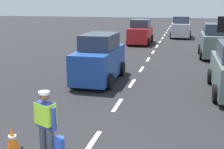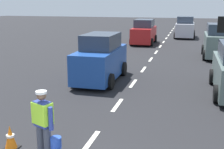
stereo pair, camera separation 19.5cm
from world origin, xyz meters
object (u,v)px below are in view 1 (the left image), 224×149
at_px(car_oncoming_second, 140,32).
at_px(car_outgoing_far, 181,28).
at_px(car_parked_far, 215,42).
at_px(road_worker, 47,122).
at_px(car_oncoming_lead, 99,59).
at_px(traffic_cone_far, 12,138).

relative_size(car_oncoming_second, car_outgoing_far, 0.99).
bearing_deg(car_outgoing_far, car_parked_far, -77.85).
relative_size(car_oncoming_second, car_parked_far, 1.08).
bearing_deg(car_parked_far, road_worker, -108.55).
height_order(car_oncoming_lead, car_outgoing_far, car_outgoing_far).
height_order(road_worker, traffic_cone_far, road_worker).
relative_size(road_worker, car_parked_far, 0.43).
relative_size(traffic_cone_far, car_parked_far, 0.16).
height_order(car_parked_far, car_oncoming_lead, car_parked_far).
relative_size(traffic_cone_far, car_oncoming_lead, 0.15).
bearing_deg(car_oncoming_second, traffic_cone_far, -90.54).
xyz_separation_m(car_oncoming_second, car_oncoming_lead, (0.03, -13.18, 0.02)).
bearing_deg(car_parked_far, traffic_cone_far, -112.38).
height_order(traffic_cone_far, car_outgoing_far, car_outgoing_far).
distance_m(car_parked_far, car_outgoing_far, 11.59).
distance_m(car_oncoming_second, car_oncoming_lead, 13.18).
height_order(car_oncoming_second, car_oncoming_lead, car_oncoming_lead).
relative_size(traffic_cone_far, car_oncoming_second, 0.15).
relative_size(road_worker, traffic_cone_far, 2.66).
relative_size(car_oncoming_lead, car_outgoing_far, 0.96).
relative_size(traffic_cone_far, car_outgoing_far, 0.15).
bearing_deg(car_oncoming_second, car_parked_far, -43.11).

